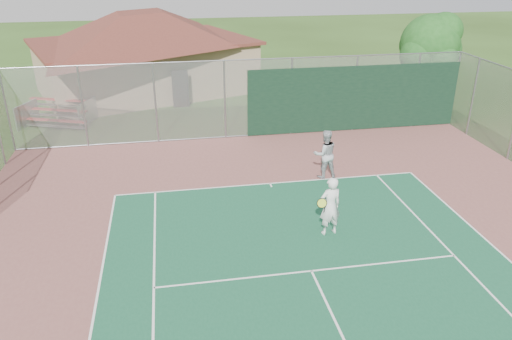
{
  "coord_description": "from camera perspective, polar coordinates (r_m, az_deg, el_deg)",
  "views": [
    {
      "loc": [
        -3.38,
        -4.17,
        7.84
      ],
      "look_at": [
        -0.83,
        10.14,
        1.38
      ],
      "focal_mm": 35.0,
      "sensor_mm": 36.0,
      "label": 1
    }
  ],
  "objects": [
    {
      "name": "back_fence",
      "position": [
        22.7,
        4.32,
        8.11
      ],
      "size": [
        20.08,
        0.11,
        3.53
      ],
      "color": "gray",
      "rests_on": "ground"
    },
    {
      "name": "clubhouse",
      "position": [
        30.65,
        -12.79,
        13.85
      ],
      "size": [
        14.67,
        12.12,
        5.43
      ],
      "rotation": [
        0.0,
        0.0,
        0.34
      ],
      "color": "tan",
      "rests_on": "ground"
    },
    {
      "name": "bleachers",
      "position": [
        26.11,
        -21.72,
        6.12
      ],
      "size": [
        3.54,
        2.71,
        1.11
      ],
      "rotation": [
        0.0,
        0.0,
        -0.37
      ],
      "color": "#A42925",
      "rests_on": "ground"
    },
    {
      "name": "tree",
      "position": [
        27.88,
        19.38,
        13.22
      ],
      "size": [
        3.57,
        3.38,
        4.97
      ],
      "color": "#321E12",
      "rests_on": "ground"
    },
    {
      "name": "player_white_front",
      "position": [
        14.82,
        8.46,
        -4.16
      ],
      "size": [
        0.89,
        0.67,
        1.83
      ],
      "rotation": [
        0.0,
        0.0,
        3.3
      ],
      "color": "silver",
      "rests_on": "ground"
    },
    {
      "name": "player_grey_back",
      "position": [
        18.51,
        7.89,
        1.77
      ],
      "size": [
        0.92,
        0.73,
        1.84
      ],
      "rotation": [
        0.0,
        0.0,
        3.18
      ],
      "color": "#9FA1A4",
      "rests_on": "ground"
    }
  ]
}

